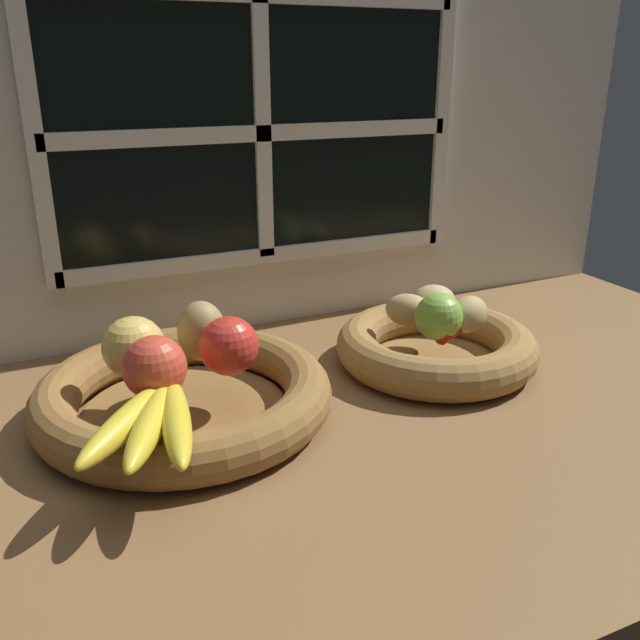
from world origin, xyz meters
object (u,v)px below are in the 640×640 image
Objects in this scene: apple_red_front at (155,367)px; chili_pepper at (465,325)px; potato_small at (469,314)px; potato_back at (433,301)px; fruit_bowl_right at (436,347)px; potato_oblong at (408,310)px; apple_golden_left at (134,347)px; pear_brown at (202,331)px; banana_bunch_front at (153,419)px; apple_red_right at (229,346)px; potato_large at (438,313)px; fruit_bowl_left at (184,396)px; lime_near at (439,317)px.

apple_red_front is 43.00cm from chili_pepper.
potato_small is 7.16cm from potato_back.
fruit_bowl_right is 7.07cm from potato_back.
potato_back reaches higher than potato_oblong.
apple_golden_left is (-41.76, 1.52, 6.77)cm from fruit_bowl_right.
pear_brown reaches higher than banana_bunch_front.
apple_red_right is at bearing -175.33° from fruit_bowl_right.
chili_pepper is at bearing -55.42° from fruit_bowl_right.
apple_red_right reaches higher than potato_large.
fruit_bowl_left is at bearing 154.12° from apple_red_right.
apple_red_front is (-4.04, -4.90, 6.67)cm from fruit_bowl_left.
potato_oblong is at bearing 4.48° from fruit_bowl_left.
apple_red_front is at bearing -168.05° from potato_back.
apple_golden_left is at bearing -170.24° from pear_brown.
potato_oblong is at bearing -0.75° from pear_brown.
apple_red_right is 0.36× the size of banana_bunch_front.
pear_brown is at bearing 179.25° from potato_oblong.
potato_back is at bearing 20.55° from banana_bunch_front.
potato_back reaches higher than fruit_bowl_left.
potato_oblong is at bearing 138.58° from potato_small.
apple_golden_left is at bearing -178.38° from potato_oblong.
pear_brown is at bearing 41.02° from fruit_bowl_left.
lime_near is at bearing 12.58° from banana_bunch_front.
apple_golden_left is at bearing 163.56° from fruit_bowl_left.
apple_golden_left is 39.69cm from lime_near.
chili_pepper is (44.81, 9.31, -0.33)cm from banana_bunch_front.
fruit_bowl_left is at bearing -175.52° from potato_oblong.
potato_large is (40.65, 4.90, -1.44)cm from apple_red_front.
apple_golden_left is 0.97× the size of pear_brown.
fruit_bowl_right is at bearing -114.44° from potato_back.
potato_back is (5.21, 1.49, 0.11)cm from potato_oblong.
fruit_bowl_right is 41.49cm from apple_red_front.
pear_brown reaches higher than potato_large.
chili_pepper is (0.39, -7.35, -1.25)cm from potato_back.
pear_brown is 35.08cm from potato_back.
apple_red_front is 10.88cm from pear_brown.
apple_red_front is at bearing -168.62° from potato_oblong.
fruit_bowl_right is 3.85× the size of apple_golden_left.
fruit_bowl_left is 9.21cm from apple_red_front.
lime_near reaches higher than banana_bunch_front.
fruit_bowl_left is at bearing 175.70° from potato_small.
potato_oblong is (27.99, 5.16, -1.28)cm from apple_red_right.
banana_bunch_front is 3.06× the size of potato_oblong.
fruit_bowl_right is 6.83cm from potato_oblong.
chili_pepper reaches higher than fruit_bowl_left.
fruit_bowl_left is at bearing 50.53° from apple_red_front.
lime_near is (-5.38, -0.63, 0.69)cm from potato_small.
potato_oblong is at bearing 21.15° from banana_bunch_front.
apple_red_right and apple_red_front have the same top height.
lime_near reaches higher than potato_large.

